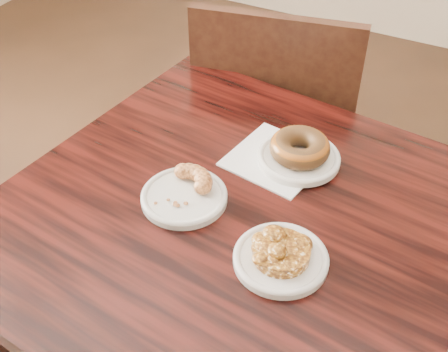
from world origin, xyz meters
The scene contains 9 objects.
cafe_table centered at (-0.11, 0.19, 0.38)m, with size 0.80×0.80×0.75m, color black.
chair_far centered at (-0.27, 0.83, 0.45)m, with size 0.45×0.45×0.90m, color black, non-canonical shape.
napkin centered at (-0.10, 0.35, 0.75)m, with size 0.17×0.17×0.00m, color white.
plate_donut centered at (-0.06, 0.36, 0.76)m, with size 0.16×0.16×0.01m, color white.
plate_cruller centered at (-0.20, 0.17, 0.76)m, with size 0.16×0.16×0.01m, color silver.
plate_fritter centered at (0.01, 0.12, 0.76)m, with size 0.15×0.15×0.01m, color silver.
glazed_donut centered at (-0.06, 0.36, 0.79)m, with size 0.12×0.12×0.04m, color #9A5D16.
apple_fritter centered at (0.01, 0.12, 0.78)m, with size 0.13×0.13×0.03m, color #401D06, non-canonical shape.
cruller_fragment centered at (-0.20, 0.17, 0.78)m, with size 0.11×0.11×0.03m, color brown, non-canonical shape.
Camera 1 is at (0.20, -0.45, 1.45)m, focal length 45.00 mm.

